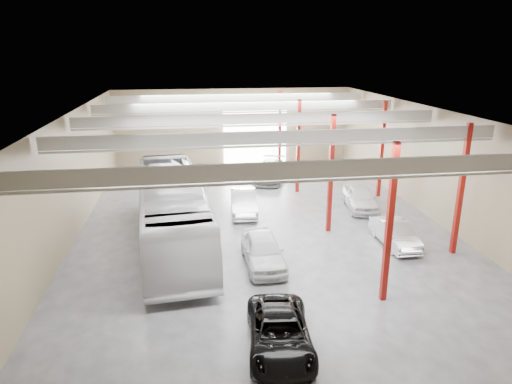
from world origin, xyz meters
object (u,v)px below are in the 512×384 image
object	(u,v)px
car_row_a	(263,250)
car_right_near	(395,234)
coach_bus	(172,211)
car_row_c	(270,171)
car_right_far	(360,198)
car_row_b	(244,202)
black_sedan	(280,333)

from	to	relation	value
car_row_a	car_right_near	size ratio (longest dim) A/B	1.13
coach_bus	car_right_near	size ratio (longest dim) A/B	3.40
coach_bus	car_row_c	size ratio (longest dim) A/B	2.57
coach_bus	car_right_far	distance (m)	13.21
car_row_a	car_right_near	world-z (taller)	car_row_a
car_row_a	car_row_c	world-z (taller)	car_row_a
car_row_b	car_right_far	distance (m)	7.98
coach_bus	black_sedan	size ratio (longest dim) A/B	2.89
car_row_b	car_right_near	xyz separation A→B (m)	(7.68, -6.41, -0.08)
car_right_far	car_right_near	bearing A→B (deg)	-84.69
black_sedan	car_right_far	distance (m)	16.63
car_row_a	car_row_c	xyz separation A→B (m)	(3.14, 15.35, -0.00)
car_row_c	black_sedan	bearing A→B (deg)	-81.05
car_row_a	black_sedan	bearing A→B (deg)	-94.82
coach_bus	car_right_near	bearing A→B (deg)	-14.45
car_row_a	car_row_c	bearing A→B (deg)	78.00
car_right_near	car_right_far	xyz separation A→B (m)	(0.30, 6.13, 0.10)
car_row_b	car_row_c	xyz separation A→B (m)	(3.15, 7.61, 0.03)
car_row_a	car_row_c	size ratio (longest dim) A/B	0.86
car_row_b	car_right_far	size ratio (longest dim) A/B	1.01
car_row_a	car_row_b	size ratio (longest dim) A/B	1.01
car_row_b	car_row_c	distance (m)	8.24
car_right_near	car_row_b	bearing A→B (deg)	140.25
car_row_b	black_sedan	bearing A→B (deg)	-88.21
car_right_far	black_sedan	bearing A→B (deg)	-112.60
coach_bus	car_row_b	size ratio (longest dim) A/B	3.04
car_row_a	car_right_near	xyz separation A→B (m)	(7.67, 1.33, -0.12)
car_row_b	car_right_near	bearing A→B (deg)	-36.04
black_sedan	car_right_far	bearing A→B (deg)	65.39
coach_bus	car_row_a	distance (m)	5.77
car_row_c	car_right_far	xyz separation A→B (m)	(4.83, -7.89, -0.01)
car_row_a	car_row_b	distance (m)	7.74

